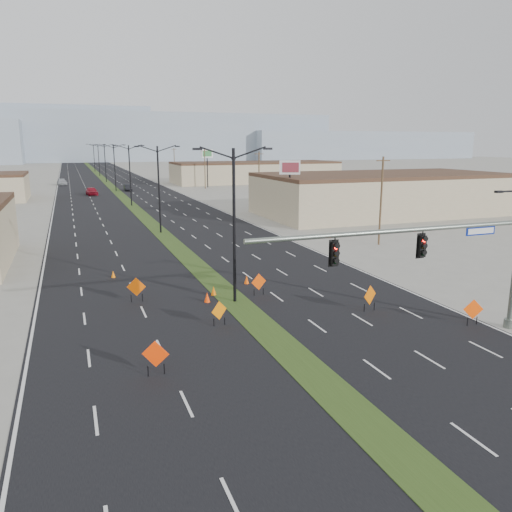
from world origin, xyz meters
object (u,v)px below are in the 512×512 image
object	(u,v)px
construction_sign_2	(136,288)
construction_sign_3	(259,283)
pole_sign_east_far	(207,157)
pole_sign_east_near	(290,173)
streetlight_5	(99,159)
construction_sign_1	(219,311)
cone_1	(207,297)
streetlight_1	(159,187)
construction_sign_4	(473,310)
streetlight_3	(115,166)
streetlight_0	(234,221)
streetlight_2	(130,173)
streetlight_4	(105,162)
construction_sign_0	(155,355)
construction_sign_5	(370,296)
car_mid	(128,188)
cone_0	(214,291)
car_far	(62,182)
cone_3	(113,274)
cone_2	(247,280)
signal_mast	(451,252)
car_left	(92,191)
streetlight_6	(94,157)

from	to	relation	value
construction_sign_2	construction_sign_3	distance (m)	8.23
pole_sign_east_far	pole_sign_east_near	bearing A→B (deg)	-105.72
streetlight_5	construction_sign_1	bearing A→B (deg)	-90.89
cone_1	construction_sign_2	bearing A→B (deg)	158.44
streetlight_1	construction_sign_4	bearing A→B (deg)	-72.78
streetlight_3	pole_sign_east_near	xyz separation A→B (m)	(16.97, -55.08, 1.17)
streetlight_0	streetlight_1	distance (m)	28.00
streetlight_2	streetlight_4	size ratio (longest dim) A/B	1.00
streetlight_0	streetlight_4	world-z (taller)	same
construction_sign_0	construction_sign_5	size ratio (longest dim) A/B	1.00
car_mid	cone_0	size ratio (longest dim) A/B	6.40
car_far	cone_3	size ratio (longest dim) A/B	9.32
car_mid	cone_2	xyz separation A→B (m)	(-0.37, -80.35, -0.37)
cone_2	pole_sign_east_far	world-z (taller)	pole_sign_east_far
cone_2	signal_mast	bearing A→B (deg)	-65.25
car_left	construction_sign_0	world-z (taller)	construction_sign_0
car_mid	car_far	xyz separation A→B (m)	(-13.79, 21.45, 0.06)
cone_0	cone_1	world-z (taller)	cone_1
streetlight_2	cone_2	world-z (taller)	streetlight_2
construction_sign_0	streetlight_1	bearing A→B (deg)	104.56
streetlight_1	streetlight_3	xyz separation A→B (m)	(0.00, 56.00, 0.00)
streetlight_4	construction_sign_4	bearing A→B (deg)	-84.59
cone_0	cone_3	world-z (taller)	cone_0
pole_sign_east_near	pole_sign_east_far	size ratio (longest dim) A/B	0.92
signal_mast	streetlight_4	distance (m)	122.30
cone_3	streetlight_1	bearing A→B (deg)	69.56
construction_sign_4	cone_1	world-z (taller)	construction_sign_4
streetlight_6	construction_sign_2	xyz separation A→B (m)	(-6.10, -165.74, -4.44)
car_far	construction_sign_1	size ratio (longest dim) A/B	3.53
streetlight_6	construction_sign_2	world-z (taller)	streetlight_6
car_mid	streetlight_6	bearing A→B (deg)	92.11
streetlight_4	construction_sign_3	world-z (taller)	streetlight_4
streetlight_1	pole_sign_east_far	distance (m)	62.38
construction_sign_2	cone_0	size ratio (longest dim) A/B	2.53
streetlight_2	cone_3	size ratio (longest dim) A/B	17.93
car_left	construction_sign_4	world-z (taller)	car_left
cone_2	pole_sign_east_near	xyz separation A→B (m)	(14.79, 25.10, 6.26)
streetlight_0	construction_sign_1	distance (m)	6.41
construction_sign_0	construction_sign_5	bearing A→B (deg)	41.69
car_left	cone_0	bearing A→B (deg)	-93.02
streetlight_6	car_mid	size ratio (longest dim) A/B	2.38
car_mid	pole_sign_east_near	size ratio (longest dim) A/B	0.52
streetlight_5	cone_0	size ratio (longest dim) A/B	15.23
construction_sign_0	streetlight_5	bearing A→B (deg)	112.25
pole_sign_east_near	streetlight_1	bearing A→B (deg)	-153.09
streetlight_1	cone_0	bearing A→B (deg)	-92.05
streetlight_1	construction_sign_3	distance (m)	27.64
streetlight_2	streetlight_3	distance (m)	28.00
cone_2	cone_3	size ratio (longest dim) A/B	1.14
cone_2	car_left	bearing A→B (deg)	95.98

